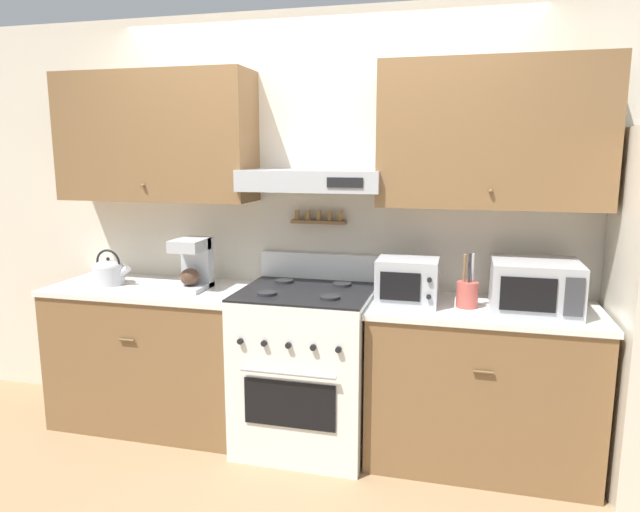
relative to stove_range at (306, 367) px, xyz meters
name	(u,v)px	position (x,y,z in m)	size (l,w,h in m)	color
ground_plane	(293,466)	(0.00, -0.28, -0.48)	(16.00, 16.00, 0.00)	#937551
wall_back	(317,193)	(-0.01, 0.30, 1.00)	(5.20, 0.46, 2.55)	beige
counter_left	(156,354)	(-1.01, 0.04, -0.03)	(1.26, 0.63, 0.90)	brown
counter_right	(480,385)	(0.99, 0.04, -0.03)	(1.23, 0.63, 0.90)	brown
stove_range	(306,367)	(0.00, 0.00, 0.00)	(0.75, 0.70, 1.10)	white
tea_kettle	(109,272)	(-1.29, 0.01, 0.50)	(0.25, 0.19, 0.22)	#B7B7BC
coffee_maker	(193,263)	(-0.72, 0.05, 0.58)	(0.18, 0.26, 0.31)	#ADAFB5
microwave	(535,286)	(1.24, 0.03, 0.55)	(0.44, 0.41, 0.27)	#ADAFB5
utensil_crock	(467,293)	(0.90, 0.01, 0.50)	(0.11, 0.11, 0.29)	#B24C42
toaster_oven	(407,281)	(0.58, 0.01, 0.55)	(0.33, 0.28, 0.25)	#ADAFB5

